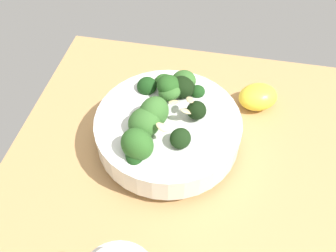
# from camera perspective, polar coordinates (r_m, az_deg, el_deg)

# --- Properties ---
(ground_plane) EXTENTS (0.57, 0.57, 0.04)m
(ground_plane) POSITION_cam_1_polar(r_m,az_deg,el_deg) (0.52, 4.84, -10.20)
(ground_plane) COLOR tan
(bowl_of_broccoli) EXTENTS (0.21, 0.21, 0.10)m
(bowl_of_broccoli) POSITION_cam_1_polar(r_m,az_deg,el_deg) (0.51, -0.19, 0.10)
(bowl_of_broccoli) COLOR white
(bowl_of_broccoli) RESTS_ON ground_plane
(lemon_wedge) EXTENTS (0.08, 0.07, 0.04)m
(lemon_wedge) POSITION_cam_1_polar(r_m,az_deg,el_deg) (0.59, 14.05, 4.51)
(lemon_wedge) COLOR yellow
(lemon_wedge) RESTS_ON ground_plane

